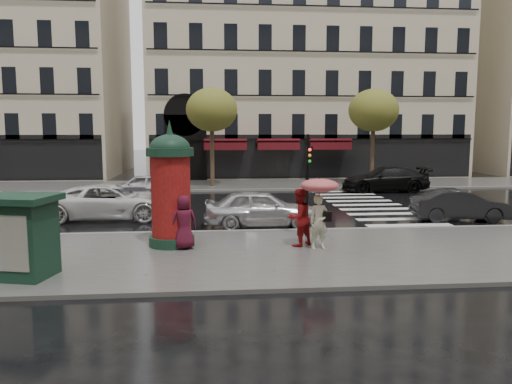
{
  "coord_description": "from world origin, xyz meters",
  "views": [
    {
      "loc": [
        -2.13,
        -15.51,
        3.94
      ],
      "look_at": [
        -0.57,
        1.5,
        1.77
      ],
      "focal_mm": 35.0,
      "sensor_mm": 36.0,
      "label": 1
    }
  ],
  "objects": [
    {
      "name": "bldg_far_corner",
      "position": [
        6.0,
        30.0,
        11.31
      ],
      "size": [
        26.0,
        14.0,
        22.9
      ],
      "color": "#B7A88C",
      "rests_on": "ground"
    },
    {
      "name": "tree_far_left",
      "position": [
        -2.0,
        18.0,
        5.17
      ],
      "size": [
        3.4,
        3.4,
        6.64
      ],
      "color": "#38281C",
      "rests_on": "ground"
    },
    {
      "name": "zebra_crossing",
      "position": [
        6.0,
        9.6,
        0.01
      ],
      "size": [
        3.6,
        11.75,
        0.01
      ],
      "primitive_type": "cube",
      "color": "silver",
      "rests_on": "ground"
    },
    {
      "name": "ground",
      "position": [
        0.0,
        0.0,
        0.0
      ],
      "size": [
        160.0,
        160.0,
        0.0
      ],
      "primitive_type": "plane",
      "color": "black",
      "rests_on": "ground"
    },
    {
      "name": "car_far_silver",
      "position": [
        -6.05,
        13.22,
        0.71
      ],
      "size": [
        4.28,
        2.04,
        1.41
      ],
      "primitive_type": "imported",
      "rotation": [
        0.0,
        0.0,
        -1.66
      ],
      "color": "silver",
      "rests_on": "ground"
    },
    {
      "name": "woman_umbrella",
      "position": [
        1.31,
        -0.09,
        1.66
      ],
      "size": [
        1.21,
        1.21,
        2.33
      ],
      "color": "beige",
      "rests_on": "near_sidewalk"
    },
    {
      "name": "woman_red",
      "position": [
        0.74,
        0.34,
        1.07
      ],
      "size": [
        1.16,
        1.11,
        1.89
      ],
      "primitive_type": "imported",
      "rotation": [
        0.0,
        0.0,
        3.75
      ],
      "color": "maroon",
      "rests_on": "near_sidewalk"
    },
    {
      "name": "car_darkgrey",
      "position": [
        8.61,
        4.86,
        0.67
      ],
      "size": [
        4.22,
        1.91,
        1.34
      ],
      "primitive_type": "imported",
      "rotation": [
        0.0,
        0.0,
        1.45
      ],
      "color": "black",
      "rests_on": "ground"
    },
    {
      "name": "car_black",
      "position": [
        8.85,
        14.9,
        0.79
      ],
      "size": [
        5.46,
        2.31,
        1.57
      ],
      "primitive_type": "imported",
      "rotation": [
        0.0,
        0.0,
        -1.59
      ],
      "color": "black",
      "rests_on": "ground"
    },
    {
      "name": "newsstand",
      "position": [
        -7.03,
        -2.42,
        1.22
      ],
      "size": [
        2.08,
        1.88,
        2.14
      ],
      "color": "black",
      "rests_on": "near_sidewalk"
    },
    {
      "name": "car_silver",
      "position": [
        -0.14,
        4.2,
        0.77
      ],
      "size": [
        4.56,
        1.9,
        1.54
      ],
      "primitive_type": "imported",
      "rotation": [
        0.0,
        0.0,
        1.55
      ],
      "color": "silver",
      "rests_on": "ground"
    },
    {
      "name": "near_sidewalk",
      "position": [
        0.0,
        -0.5,
        0.06
      ],
      "size": [
        90.0,
        7.0,
        0.12
      ],
      "primitive_type": "cube",
      "color": "#474744",
      "rests_on": "ground"
    },
    {
      "name": "far_kerb",
      "position": [
        0.0,
        16.0,
        0.07
      ],
      "size": [
        90.0,
        0.25,
        0.14
      ],
      "primitive_type": "cube",
      "color": "slate",
      "rests_on": "ground"
    },
    {
      "name": "traffic_light",
      "position": [
        1.29,
        1.73,
        2.32
      ],
      "size": [
        0.24,
        0.34,
        3.63
      ],
      "color": "black",
      "rests_on": "near_sidewalk"
    },
    {
      "name": "far_sidewalk",
      "position": [
        0.0,
        19.0,
        0.06
      ],
      "size": [
        90.0,
        6.0,
        0.12
      ],
      "primitive_type": "cube",
      "color": "#474744",
      "rests_on": "ground"
    },
    {
      "name": "car_white",
      "position": [
        -6.5,
        6.55,
        0.77
      ],
      "size": [
        5.57,
        2.58,
        1.54
      ],
      "primitive_type": "imported",
      "rotation": [
        0.0,
        0.0,
        1.57
      ],
      "color": "silver",
      "rests_on": "ground"
    },
    {
      "name": "man_burgundy",
      "position": [
        -2.99,
        0.28,
        0.99
      ],
      "size": [
        0.98,
        0.77,
        1.75
      ],
      "primitive_type": "imported",
      "rotation": [
        0.0,
        0.0,
        3.43
      ],
      "color": "#480E1F",
      "rests_on": "near_sidewalk"
    },
    {
      "name": "morris_column",
      "position": [
        -3.43,
        0.81,
        2.09
      ],
      "size": [
        1.53,
        1.53,
        4.12
      ],
      "color": "black",
      "rests_on": "near_sidewalk"
    },
    {
      "name": "near_kerb",
      "position": [
        0.0,
        3.0,
        0.07
      ],
      "size": [
        90.0,
        0.25,
        0.14
      ],
      "primitive_type": "cube",
      "color": "slate",
      "rests_on": "ground"
    },
    {
      "name": "tree_far_right",
      "position": [
        9.0,
        18.0,
        5.17
      ],
      "size": [
        3.4,
        3.4,
        6.64
      ],
      "color": "#38281C",
      "rests_on": "ground"
    }
  ]
}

